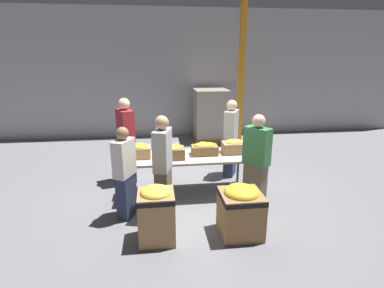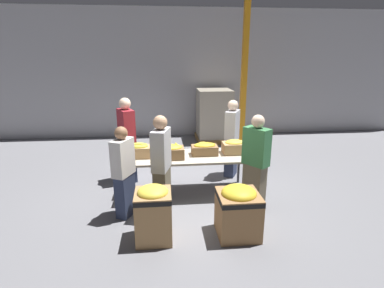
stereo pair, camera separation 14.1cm
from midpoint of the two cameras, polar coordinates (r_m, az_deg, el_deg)
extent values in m
plane|color=slate|center=(5.95, -1.47, -9.19)|extent=(30.00, 30.00, 0.00)
cube|color=#A8A8AD|center=(9.84, -4.25, 13.09)|extent=(16.00, 0.08, 4.00)
cube|color=#B2A893|center=(5.67, -1.52, -2.45)|extent=(2.32, 0.88, 0.04)
cylinder|color=#38383D|center=(5.46, -12.77, -7.92)|extent=(0.05, 0.05, 0.72)
cylinder|color=#38383D|center=(5.67, 10.13, -6.84)|extent=(0.05, 0.05, 0.72)
cylinder|color=#38383D|center=(6.16, -12.14, -5.01)|extent=(0.05, 0.05, 0.72)
cylinder|color=#38383D|center=(6.35, 8.13, -4.15)|extent=(0.05, 0.05, 0.72)
cube|color=tan|center=(5.65, -10.85, -1.53)|extent=(0.44, 0.32, 0.20)
ellipsoid|color=gold|center=(5.62, -10.91, -0.46)|extent=(0.36, 0.27, 0.12)
ellipsoid|color=gold|center=(5.58, -11.55, -0.22)|extent=(0.16, 0.05, 0.04)
ellipsoid|color=gold|center=(5.56, -9.84, -0.16)|extent=(0.12, 0.15, 0.04)
ellipsoid|color=gold|center=(5.54, -10.95, -0.16)|extent=(0.18, 0.05, 0.04)
ellipsoid|color=gold|center=(5.61, -10.93, -0.17)|extent=(0.17, 0.12, 0.05)
cube|color=olive|center=(5.52, -4.67, -1.73)|extent=(0.47, 0.33, 0.20)
ellipsoid|color=yellow|center=(5.49, -4.69, -0.66)|extent=(0.40, 0.29, 0.10)
ellipsoid|color=yellow|center=(5.53, -3.71, -0.04)|extent=(0.07, 0.16, 0.04)
ellipsoid|color=yellow|center=(5.50, -4.48, -0.21)|extent=(0.18, 0.16, 0.04)
ellipsoid|color=yellow|center=(5.40, -5.46, -0.60)|extent=(0.16, 0.09, 0.04)
cube|color=olive|center=(5.71, 1.71, -1.16)|extent=(0.49, 0.29, 0.18)
ellipsoid|color=gold|center=(5.69, 1.72, -0.24)|extent=(0.41, 0.24, 0.10)
ellipsoid|color=gold|center=(5.72, 2.96, 0.12)|extent=(0.17, 0.12, 0.05)
ellipsoid|color=gold|center=(5.75, 1.33, 0.24)|extent=(0.15, 0.06, 0.05)
cube|color=tan|center=(5.86, 7.34, -0.69)|extent=(0.45, 0.33, 0.21)
ellipsoid|color=yellow|center=(5.82, 7.38, 0.36)|extent=(0.36, 0.27, 0.10)
ellipsoid|color=yellow|center=(5.85, 7.49, 0.73)|extent=(0.18, 0.10, 0.04)
ellipsoid|color=yellow|center=(5.82, 7.92, 0.60)|extent=(0.08, 0.18, 0.05)
cube|color=#2D3856|center=(6.48, -12.78, -3.40)|extent=(0.37, 0.46, 0.84)
cube|color=maroon|center=(6.26, -13.22, 3.22)|extent=(0.41, 0.53, 0.69)
sphere|color=beige|center=(6.18, -13.50, 7.43)|extent=(0.24, 0.24, 0.24)
cube|color=#2D3856|center=(5.12, -13.14, -9.64)|extent=(0.32, 0.40, 0.73)
cube|color=silver|center=(4.87, -13.65, -2.62)|extent=(0.36, 0.46, 0.60)
sphere|color=#896042|center=(4.76, -13.97, 1.96)|extent=(0.20, 0.20, 0.20)
cube|color=#2D3856|center=(6.70, 6.64, -2.60)|extent=(0.36, 0.44, 0.80)
cube|color=#B2B2B7|center=(6.50, 6.86, 3.48)|extent=(0.41, 0.50, 0.66)
sphere|color=beige|center=(6.42, 6.99, 7.34)|extent=(0.23, 0.23, 0.23)
cube|color=#6B604C|center=(5.08, -6.22, -9.04)|extent=(0.30, 0.43, 0.80)
cube|color=#B2B2B7|center=(4.81, -6.49, -1.13)|extent=(0.34, 0.50, 0.66)
sphere|color=tan|center=(4.69, -6.66, 4.05)|extent=(0.23, 0.23, 0.23)
cube|color=#6B604C|center=(5.42, 11.11, -7.66)|extent=(0.39, 0.42, 0.78)
cube|color=#387A47|center=(5.17, 11.54, -0.40)|extent=(0.44, 0.49, 0.65)
sphere|color=beige|center=(5.06, 11.82, 4.30)|extent=(0.22, 0.22, 0.22)
cube|color=#A37A4C|center=(4.43, -7.69, -13.56)|extent=(0.51, 0.51, 0.74)
cube|color=black|center=(4.29, -7.86, -9.90)|extent=(0.51, 0.51, 0.07)
ellipsoid|color=yellow|center=(4.26, -7.89, -9.13)|extent=(0.43, 0.43, 0.18)
cube|color=olive|center=(4.60, 8.31, -13.00)|extent=(0.60, 0.60, 0.66)
cube|color=black|center=(4.47, 8.46, -9.91)|extent=(0.60, 0.60, 0.07)
ellipsoid|color=gold|center=(4.44, 8.50, -9.15)|extent=(0.51, 0.51, 0.21)
cube|color=orange|center=(8.85, 8.83, 12.57)|extent=(0.15, 0.15, 4.00)
cube|color=olive|center=(9.53, 3.12, 1.18)|extent=(1.10, 1.10, 0.13)
cube|color=#A39984|center=(9.35, 3.20, 5.88)|extent=(1.01, 1.01, 1.46)
camera|label=1|loc=(0.07, -90.70, -0.21)|focal=28.00mm
camera|label=2|loc=(0.07, 89.30, 0.21)|focal=28.00mm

